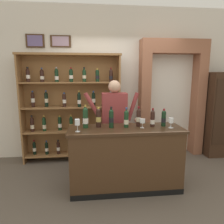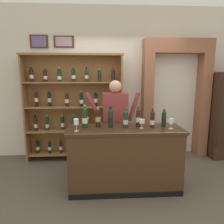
% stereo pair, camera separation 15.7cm
% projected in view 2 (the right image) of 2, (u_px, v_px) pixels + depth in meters
% --- Properties ---
extents(ground_plane, '(14.00, 14.00, 0.02)m').
position_uv_depth(ground_plane, '(124.00, 188.00, 3.19)').
color(ground_plane, brown).
extents(back_wall, '(12.00, 0.19, 3.08)m').
position_uv_depth(back_wall, '(117.00, 83.00, 4.38)').
color(back_wall, silver).
rests_on(back_wall, ground).
extents(wine_shelf, '(1.95, 0.32, 2.12)m').
position_uv_depth(wine_shelf, '(74.00, 105.00, 4.11)').
color(wine_shelf, olive).
rests_on(wine_shelf, ground).
extents(archway_doorway, '(1.39, 0.45, 2.43)m').
position_uv_depth(archway_doorway, '(174.00, 93.00, 4.35)').
color(archway_doorway, '#935B42').
rests_on(archway_doorway, ground).
extents(tasting_counter, '(1.69, 0.59, 0.96)m').
position_uv_depth(tasting_counter, '(125.00, 159.00, 3.10)').
color(tasting_counter, '#422B19').
rests_on(tasting_counter, ground).
extents(shopkeeper, '(0.97, 0.22, 1.64)m').
position_uv_depth(shopkeeper, '(115.00, 117.00, 3.53)').
color(shopkeeper, '#2D3347').
rests_on(shopkeeper, ground).
extents(tasting_bottle_brunello, '(0.08, 0.08, 0.34)m').
position_uv_depth(tasting_bottle_brunello, '(85.00, 117.00, 3.03)').
color(tasting_bottle_brunello, '#19381E').
rests_on(tasting_bottle_brunello, tasting_counter).
extents(tasting_bottle_prosecco, '(0.08, 0.08, 0.30)m').
position_uv_depth(tasting_bottle_prosecco, '(98.00, 117.00, 3.06)').
color(tasting_bottle_prosecco, black).
rests_on(tasting_bottle_prosecco, tasting_counter).
extents(tasting_bottle_grappa, '(0.07, 0.07, 0.31)m').
position_uv_depth(tasting_bottle_grappa, '(111.00, 118.00, 3.02)').
color(tasting_bottle_grappa, black).
rests_on(tasting_bottle_grappa, tasting_counter).
extents(tasting_bottle_riserva, '(0.07, 0.07, 0.30)m').
position_uv_depth(tasting_bottle_riserva, '(126.00, 119.00, 3.03)').
color(tasting_bottle_riserva, '#19381E').
rests_on(tasting_bottle_riserva, tasting_counter).
extents(tasting_bottle_vin_santo, '(0.07, 0.07, 0.30)m').
position_uv_depth(tasting_bottle_vin_santo, '(138.00, 117.00, 3.08)').
color(tasting_bottle_vin_santo, black).
rests_on(tasting_bottle_vin_santo, tasting_counter).
extents(tasting_bottle_chianti, '(0.07, 0.07, 0.28)m').
position_uv_depth(tasting_bottle_chianti, '(152.00, 119.00, 3.05)').
color(tasting_bottle_chianti, black).
rests_on(tasting_bottle_chianti, tasting_counter).
extents(tasting_bottle_super_tuscan, '(0.07, 0.07, 0.27)m').
position_uv_depth(tasting_bottle_super_tuscan, '(164.00, 118.00, 3.07)').
color(tasting_bottle_super_tuscan, black).
rests_on(tasting_bottle_super_tuscan, tasting_counter).
extents(wine_glass_center, '(0.08, 0.08, 0.14)m').
position_uv_depth(wine_glass_center, '(142.00, 122.00, 2.99)').
color(wine_glass_center, silver).
rests_on(wine_glass_center, tasting_counter).
extents(wine_glass_spare, '(0.07, 0.07, 0.18)m').
position_uv_depth(wine_glass_spare, '(76.00, 123.00, 2.83)').
color(wine_glass_spare, silver).
rests_on(wine_glass_spare, tasting_counter).
extents(wine_glass_right, '(0.08, 0.08, 0.15)m').
position_uv_depth(wine_glass_right, '(171.00, 122.00, 2.97)').
color(wine_glass_right, silver).
rests_on(wine_glass_right, tasting_counter).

